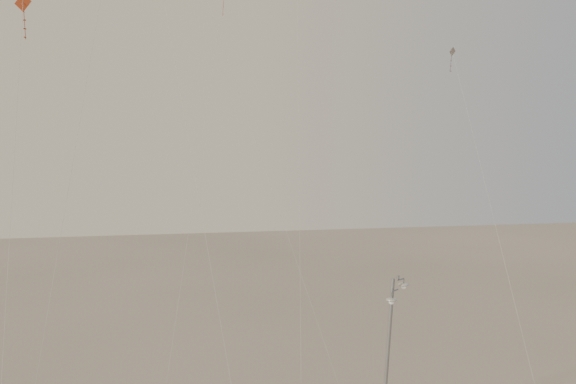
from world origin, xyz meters
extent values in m
cylinder|color=#96999E|center=(4.99, 5.17, 4.09)|extent=(0.68, 0.18, 8.18)
cylinder|color=#96999E|center=(5.49, 5.17, 8.24)|extent=(0.14, 0.14, 0.18)
cylinder|color=#96999E|center=(5.70, 5.31, 8.09)|extent=(0.45, 0.34, 0.07)
cylinder|color=#96999E|center=(5.91, 5.45, 7.94)|extent=(0.06, 0.06, 0.30)
ellipsoid|color=beige|center=(5.91, 5.45, 7.79)|extent=(0.52, 0.52, 0.18)
cylinder|color=#96999E|center=(5.26, 4.99, 7.64)|extent=(0.52, 0.42, 0.07)
cylinder|color=#96999E|center=(5.02, 4.80, 7.44)|extent=(0.06, 0.06, 0.40)
ellipsoid|color=beige|center=(5.02, 4.80, 7.24)|extent=(0.52, 0.52, 0.18)
cylinder|color=beige|center=(-8.63, 7.49, 19.30)|extent=(5.68, 9.07, 38.49)
cylinder|color=beige|center=(-4.40, 7.68, 15.12)|extent=(4.48, 13.98, 30.15)
cylinder|color=beige|center=(2.45, 13.74, 17.26)|extent=(1.69, 9.20, 34.42)
cube|color=maroon|center=(-10.47, 2.78, 19.81)|extent=(0.66, 0.26, 0.65)
cylinder|color=maroon|center=(-10.47, 2.93, 19.01)|extent=(0.02, 0.17, 1.01)
cylinder|color=beige|center=(-10.50, -0.32, 9.93)|extent=(0.07, 6.20, 19.76)
cube|color=#362E2D|center=(13.47, 15.45, 21.07)|extent=(0.20, 0.69, 0.65)
cylinder|color=#362E2D|center=(13.33, 15.38, 20.23)|extent=(0.17, 0.10, 1.09)
cylinder|color=beige|center=(12.89, 9.06, 10.56)|extent=(1.17, 12.79, 21.03)
cylinder|color=beige|center=(0.20, 15.37, 14.42)|extent=(8.87, 6.68, 28.74)
cylinder|color=maroon|center=(-1.18, 24.04, 25.65)|extent=(0.19, 0.23, 1.75)
cylinder|color=beige|center=(-3.51, 16.70, 13.48)|extent=(4.86, 14.44, 26.87)
camera|label=1|loc=(-5.03, -19.99, 14.24)|focal=35.00mm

